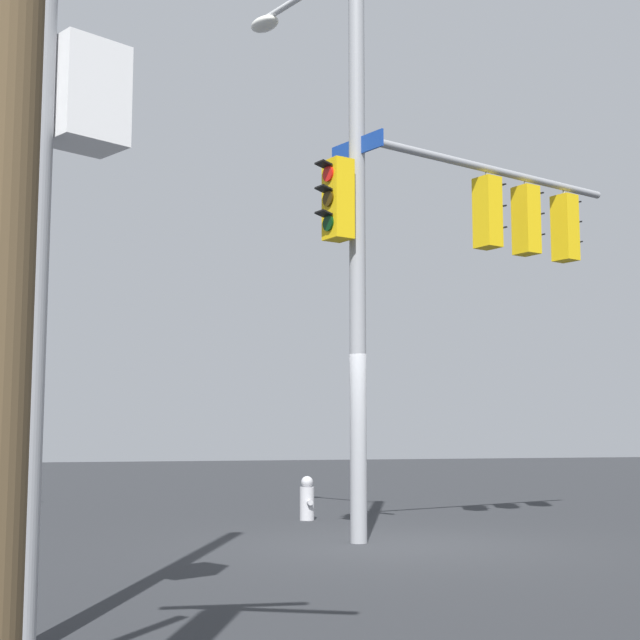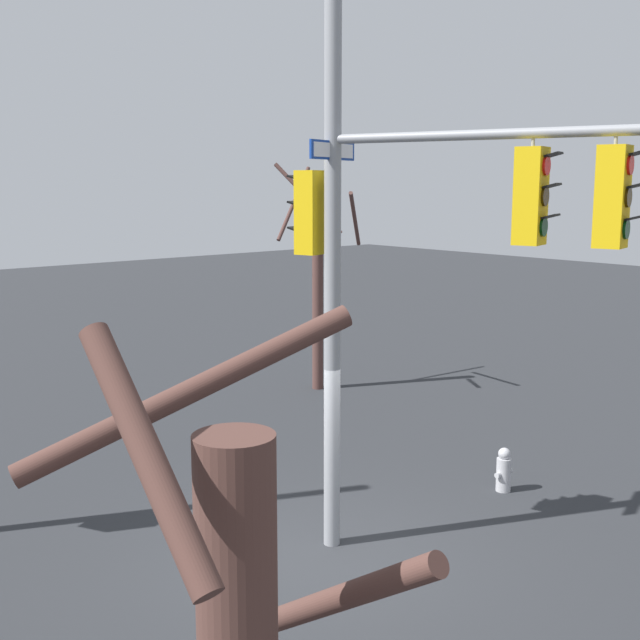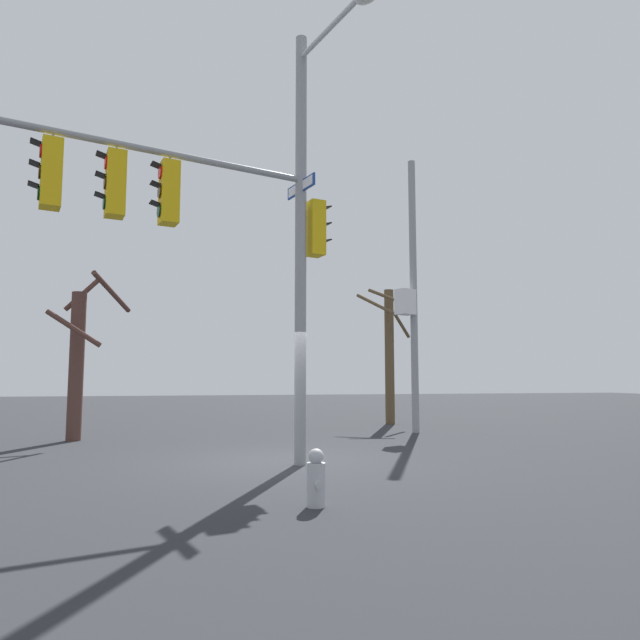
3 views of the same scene
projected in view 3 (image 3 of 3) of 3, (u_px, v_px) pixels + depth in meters
ground_plane at (280, 462)px, 10.86m from camera, size 80.00×80.00×0.00m
main_signal_pole_assembly at (237, 202)px, 10.23m from camera, size 3.08×6.09×8.49m
secondary_pole_assembly at (411, 296)px, 16.91m from camera, size 0.60×0.76×8.29m
fire_hydrant at (316, 479)px, 7.17m from camera, size 0.38×0.24×0.73m
bare_tree_behind_pole at (389, 352)px, 19.74m from camera, size 1.41×1.92×4.72m
bare_tree_across_street at (78, 357)px, 14.68m from camera, size 1.82×1.90×4.38m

